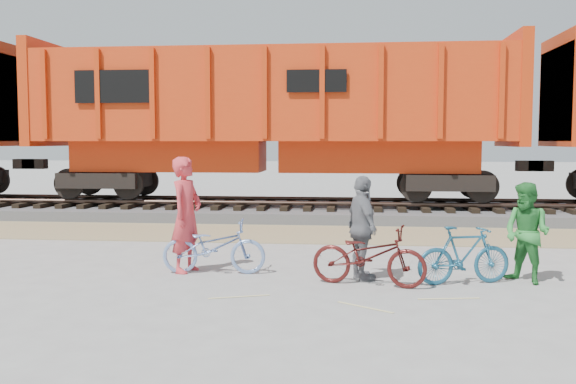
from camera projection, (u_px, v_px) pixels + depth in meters
name	position (u px, v px, depth m)	size (l,w,h in m)	color
ground	(312.00, 286.00, 9.94)	(120.00, 120.00, 0.00)	#9E9E99
gravel_strip	(327.00, 234.00, 15.40)	(120.00, 3.00, 0.02)	tan
ballast_bed	(332.00, 212.00, 18.86)	(120.00, 4.00, 0.30)	slate
track	(332.00, 201.00, 18.83)	(120.00, 2.60, 0.24)	black
hopper_car_center	(272.00, 115.00, 18.81)	(14.00, 3.13, 4.65)	black
bicycle_blue	(214.00, 247.00, 10.87)	(0.61, 1.75, 0.92)	#7997CF
bicycle_teal	(464.00, 255.00, 10.05)	(0.44, 1.54, 0.93)	#1C5471
bicycle_maroon	(369.00, 256.00, 9.96)	(0.63, 1.80, 0.95)	#481412
person_solo	(186.00, 215.00, 10.98)	(0.72, 0.47, 1.98)	#D4363C
person_man	(527.00, 233.00, 10.12)	(0.78, 0.61, 1.60)	#2A7F33
person_woman	(362.00, 228.00, 10.33)	(0.99, 0.41, 1.69)	slate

